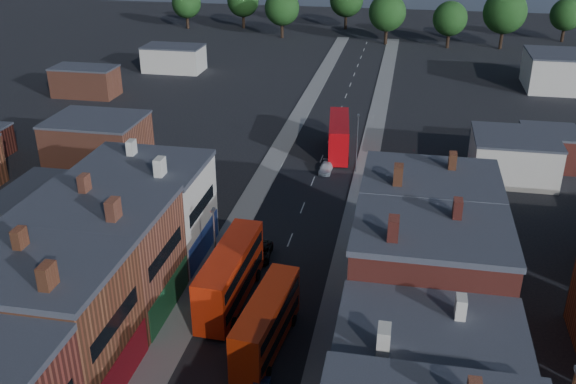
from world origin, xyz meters
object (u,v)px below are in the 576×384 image
at_px(bus_2, 339,136).
at_px(car_2, 261,252).
at_px(ped_3, 344,317).
at_px(bus_0, 230,274).
at_px(car_3, 326,168).
at_px(bus_1, 266,322).

distance_m(bus_2, car_2, 30.90).
bearing_deg(ped_3, bus_2, 2.03).
distance_m(bus_0, bus_2, 39.01).
bearing_deg(car_3, bus_0, -97.14).
xyz_separation_m(bus_2, car_2, (-4.35, -30.52, -2.16)).
distance_m(bus_2, car_3, 7.26).
distance_m(bus_2, ped_3, 40.80).
relative_size(bus_1, car_2, 2.46).
distance_m(car_2, ped_3, 13.85).
height_order(bus_0, ped_3, bus_0).
xyz_separation_m(bus_1, car_2, (-3.77, 14.00, -1.92)).
height_order(bus_1, car_3, bus_1).
bearing_deg(car_2, bus_1, -79.29).
relative_size(bus_0, bus_1, 1.12).
xyz_separation_m(bus_0, ped_3, (10.57, -1.74, -1.93)).
xyz_separation_m(car_2, ped_3, (9.69, -9.89, 0.31)).
relative_size(bus_2, ped_3, 7.48).
height_order(bus_0, car_3, bus_0).
distance_m(bus_0, bus_1, 7.49).
distance_m(bus_1, bus_2, 44.52).
xyz_separation_m(bus_2, ped_3, (5.34, -40.40, -1.85)).
bearing_deg(car_2, ped_3, -49.95).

